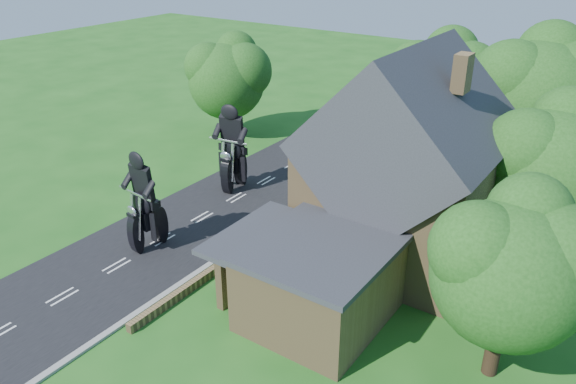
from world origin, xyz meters
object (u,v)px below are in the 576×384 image
Objects in this scene: motorcycle_lead at (148,233)px; motorcycle_follow at (234,177)px; house at (406,170)px; annex at (317,280)px; garden_wall at (286,221)px.

motorcycle_lead is 7.86m from motorcycle_follow.
house reaches higher than annex.
motorcycle_lead is (-9.86, -0.07, -0.99)m from annex.
house is at bearing -141.05° from motorcycle_lead.
motorcycle_lead is (-4.30, -5.87, 0.58)m from garden_wall.
annex is at bearing -95.24° from house.
motorcycle_lead is at bearing 89.07° from motorcycle_follow.
house is 13.04m from motorcycle_lead.
annex is (5.57, -5.80, 1.57)m from garden_wall.
garden_wall is 7.30m from motorcycle_lead.
house is 5.88× the size of motorcycle_follow.
annex is 9.91m from motorcycle_lead.
annex is at bearing -46.16° from garden_wall.
motorcycle_follow is (-11.39, 0.94, -3.53)m from house.
house is 6.11× the size of motorcycle_lead.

